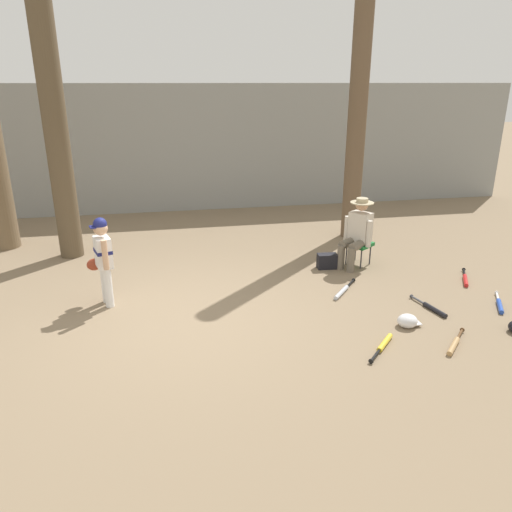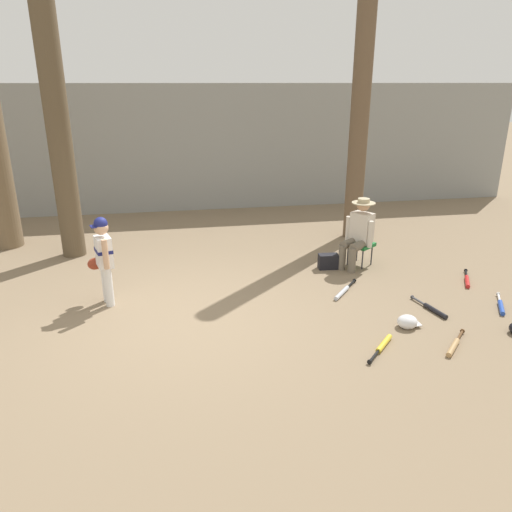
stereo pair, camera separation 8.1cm
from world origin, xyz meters
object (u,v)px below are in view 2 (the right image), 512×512
Objects in this scene: bat_yellow_trainer at (382,346)px; handbag_beside_stool at (328,261)px; tree_near_player at (59,134)px; young_ballplayer at (103,255)px; bat_red_barrel at (467,280)px; bat_wood_tan at (454,346)px; bat_black_composite at (433,309)px; bat_blue_youth at (501,306)px; tree_behind_spectator at (361,100)px; batting_helmet_white at (408,322)px; seated_spectator at (358,231)px; folding_stool at (360,245)px; bat_aluminum_silver at (343,291)px.

handbag_beside_stool is at bearing 85.81° from bat_yellow_trainer.
tree_near_player is 2.86m from young_ballplayer.
bat_red_barrel is 2.30m from bat_wood_tan.
bat_black_composite is 1.06× the size of bat_red_barrel.
bat_black_composite is at bearing 175.67° from bat_blue_youth.
young_ballplayer is 2.35× the size of bat_wood_tan.
bat_wood_tan is (-1.28, -0.90, -0.00)m from bat_blue_youth.
bat_red_barrel is (6.48, -2.54, -2.17)m from tree_near_player.
tree_behind_spectator reaches higher than bat_yellow_trainer.
batting_helmet_white is (-0.57, -0.37, 0.05)m from bat_black_composite.
tree_behind_spectator is at bearing 73.82° from bat_yellow_trainer.
tree_behind_spectator is 3.30m from handbag_beside_stool.
young_ballplayer is 1.09× the size of seated_spectator.
folding_stool is at bearing 91.27° from bat_wood_tan.
bat_black_composite is 1.31m from bat_aluminum_silver.
tree_near_player is at bearing 160.82° from handbag_beside_stool.
folding_stool is 0.47× the size of seated_spectator.
batting_helmet_white is (-0.25, -2.33, -0.29)m from folding_stool.
bat_blue_youth and bat_yellow_trainer have the same top height.
folding_stool is at bearing 83.86° from batting_helmet_white.
handbag_beside_stool is 0.50× the size of bat_red_barrel.
seated_spectator is 2.34m from batting_helmet_white.
bat_red_barrel is at bearing -36.91° from folding_stool.
bat_aluminum_silver is at bearing -95.69° from handbag_beside_stool.
batting_helmet_white is (-1.59, -0.30, 0.05)m from bat_blue_youth.
batting_helmet_white is at bearing 117.74° from bat_wood_tan.
bat_aluminum_silver is (4.35, -2.61, -2.17)m from tree_near_player.
tree_near_player is 7.09m from bat_wood_tan.
bat_yellow_trainer is at bearing 169.70° from bat_wood_tan.
bat_aluminum_silver is at bearing -4.80° from young_ballplayer.
bat_aluminum_silver is 1.28m from batting_helmet_white.
bat_red_barrel is 1.03× the size of bat_aluminum_silver.
bat_wood_tan is (-1.36, -1.86, 0.00)m from bat_red_barrel.
batting_helmet_white is at bearing -20.53° from young_ballplayer.
tree_near_player is at bearing 163.75° from folding_stool.
tree_near_player is 5.44m from seated_spectator.
bat_aluminum_silver is (-2.05, 0.89, 0.00)m from bat_blue_youth.
bat_yellow_trainer is at bearing -106.18° from tree_behind_spectator.
tree_behind_spectator reaches higher than batting_helmet_white.
folding_stool is at bearing 99.42° from bat_black_composite.
folding_stool is 2.94m from bat_wood_tan.
bat_aluminum_silver is at bearing -121.84° from folding_stool.
bat_yellow_trainer is at bearing -93.22° from bat_aluminum_silver.
tree_behind_spectator is 3.94m from bat_red_barrel.
tree_near_player is at bearing 149.06° from bat_aluminum_silver.
folding_stool is 1.76× the size of batting_helmet_white.
young_ballplayer is (-4.70, -2.48, -1.99)m from tree_behind_spectator.
bat_black_composite and bat_wood_tan have the same top height.
bat_black_composite and bat_aluminum_silver have the same top height.
seated_spectator is 3.78× the size of batting_helmet_white.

